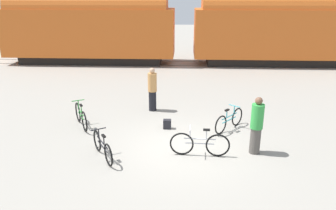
# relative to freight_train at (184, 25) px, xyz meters

# --- Properties ---
(ground_plane) EXTENTS (80.00, 80.00, 0.00)m
(ground_plane) POSITION_rel_freight_train_xyz_m (0.00, -12.75, -2.59)
(ground_plane) COLOR gray
(freight_train) EXTENTS (23.98, 2.83, 4.95)m
(freight_train) POSITION_rel_freight_train_xyz_m (0.00, 0.00, 0.00)
(freight_train) COLOR black
(freight_train) RESTS_ON ground_plane
(rail_near) EXTENTS (35.98, 0.07, 0.01)m
(rail_near) POSITION_rel_freight_train_xyz_m (0.00, -0.72, -2.58)
(rail_near) COLOR #4C4238
(rail_near) RESTS_ON ground_plane
(rail_far) EXTENTS (35.98, 0.07, 0.01)m
(rail_far) POSITION_rel_freight_train_xyz_m (0.00, 0.72, -2.58)
(rail_far) COLOR #4C4238
(rail_far) RESTS_ON ground_plane
(bicycle_teal) EXTENTS (1.15, 1.35, 0.84)m
(bicycle_teal) POSITION_rel_freight_train_xyz_m (1.66, -11.27, -2.23)
(bicycle_teal) COLOR black
(bicycle_teal) RESTS_ON ground_plane
(bicycle_silver) EXTENTS (1.80, 0.46, 0.90)m
(bicycle_silver) POSITION_rel_freight_train_xyz_m (0.53, -13.30, -2.21)
(bicycle_silver) COLOR black
(bicycle_silver) RESTS_ON ground_plane
(bicycle_green) EXTENTS (0.92, 1.59, 0.93)m
(bicycle_green) POSITION_rel_freight_train_xyz_m (-3.69, -11.24, -2.20)
(bicycle_green) COLOR black
(bicycle_green) RESTS_ON ground_plane
(bicycle_black) EXTENTS (0.94, 1.50, 0.82)m
(bicycle_black) POSITION_rel_freight_train_xyz_m (-2.34, -13.57, -2.24)
(bicycle_black) COLOR black
(bicycle_black) RESTS_ON ground_plane
(person_in_green) EXTENTS (0.37, 0.37, 1.79)m
(person_in_green) POSITION_rel_freight_train_xyz_m (2.22, -13.02, -1.70)
(person_in_green) COLOR #514C47
(person_in_green) RESTS_ON ground_plane
(person_in_tan) EXTENTS (0.36, 0.36, 1.80)m
(person_in_tan) POSITION_rel_freight_train_xyz_m (-1.25, -9.41, -1.69)
(person_in_tan) COLOR black
(person_in_tan) RESTS_ON ground_plane
(backpack) EXTENTS (0.28, 0.20, 0.34)m
(backpack) POSITION_rel_freight_train_xyz_m (-0.55, -11.30, -2.42)
(backpack) COLOR black
(backpack) RESTS_ON ground_plane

